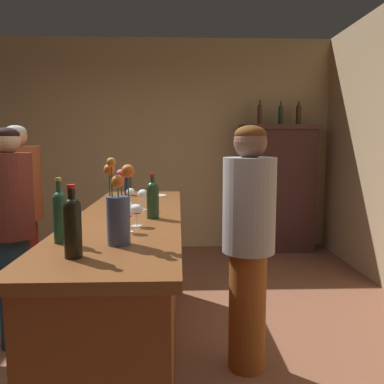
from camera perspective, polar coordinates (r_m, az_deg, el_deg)
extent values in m
plane|color=brown|center=(2.92, -13.87, -23.18)|extent=(7.83, 7.83, 0.00)
cube|color=tan|center=(5.56, -7.80, 6.63)|extent=(5.35, 0.12, 2.84)
cube|color=brown|center=(2.78, -8.83, -13.89)|extent=(0.60, 2.42, 0.94)
cube|color=brown|center=(2.64, -9.04, -3.83)|extent=(0.68, 2.52, 0.05)
cube|color=#3F2221|center=(5.45, 12.22, 0.47)|extent=(0.94, 0.33, 1.69)
cube|color=#442826|center=(5.42, 12.45, 9.06)|extent=(1.02, 0.39, 0.06)
cylinder|color=black|center=(1.72, -16.71, -5.55)|extent=(0.07, 0.07, 0.21)
sphere|color=black|center=(1.70, -16.84, -2.03)|extent=(0.07, 0.07, 0.07)
cylinder|color=black|center=(1.69, -16.89, -0.78)|extent=(0.03, 0.03, 0.08)
cylinder|color=red|center=(1.69, -16.94, 0.76)|extent=(0.03, 0.03, 0.02)
cylinder|color=#20381D|center=(2.50, -5.65, -1.61)|extent=(0.08, 0.08, 0.19)
sphere|color=#20381D|center=(2.49, -5.67, 0.56)|extent=(0.08, 0.08, 0.08)
cylinder|color=#20381D|center=(2.48, -5.68, 1.41)|extent=(0.03, 0.03, 0.07)
cylinder|color=#AB141C|center=(2.48, -5.70, 2.45)|extent=(0.03, 0.03, 0.02)
cylinder|color=#1E263F|center=(3.64, -9.18, 1.11)|extent=(0.07, 0.07, 0.19)
sphere|color=#1E263F|center=(3.63, -9.21, 2.64)|extent=(0.07, 0.07, 0.07)
cylinder|color=#1E263F|center=(3.63, -9.22, 3.19)|extent=(0.03, 0.03, 0.07)
cylinder|color=black|center=(3.62, -9.24, 3.87)|extent=(0.03, 0.03, 0.02)
cylinder|color=#224C31|center=(1.98, -18.31, -3.91)|extent=(0.06, 0.06, 0.21)
sphere|color=#224C31|center=(1.96, -18.43, -0.83)|extent=(0.06, 0.06, 0.06)
cylinder|color=#224C31|center=(1.96, -18.48, 0.33)|extent=(0.02, 0.02, 0.08)
cylinder|color=gold|center=(1.95, -18.53, 1.73)|extent=(0.03, 0.03, 0.02)
cylinder|color=white|center=(2.15, -9.26, -5.66)|extent=(0.07, 0.07, 0.00)
cylinder|color=white|center=(2.14, -9.28, -4.66)|extent=(0.01, 0.01, 0.07)
ellipsoid|color=white|center=(2.13, -9.32, -2.86)|extent=(0.07, 0.07, 0.06)
ellipsoid|color=maroon|center=(2.13, -9.31, -3.34)|extent=(0.06, 0.06, 0.03)
cylinder|color=white|center=(2.29, -7.96, -4.84)|extent=(0.07, 0.07, 0.00)
cylinder|color=white|center=(2.28, -7.98, -4.00)|extent=(0.01, 0.01, 0.06)
ellipsoid|color=white|center=(2.27, -8.00, -2.46)|extent=(0.07, 0.07, 0.06)
ellipsoid|color=maroon|center=(2.27, -8.00, -2.88)|extent=(0.06, 0.06, 0.02)
cylinder|color=white|center=(3.05, -8.74, -1.84)|extent=(0.07, 0.07, 0.00)
cylinder|color=white|center=(3.05, -8.75, -1.20)|extent=(0.01, 0.01, 0.07)
ellipsoid|color=white|center=(3.04, -8.78, -0.02)|extent=(0.07, 0.07, 0.06)
ellipsoid|color=#5E0920|center=(3.04, -8.77, -0.34)|extent=(0.06, 0.06, 0.02)
cylinder|color=white|center=(2.82, -7.02, -2.56)|extent=(0.06, 0.06, 0.00)
cylinder|color=white|center=(2.81, -7.03, -1.79)|extent=(0.01, 0.01, 0.07)
ellipsoid|color=white|center=(2.80, -7.05, -0.33)|extent=(0.08, 0.08, 0.07)
cylinder|color=#40496B|center=(1.88, -10.49, -4.06)|extent=(0.11, 0.11, 0.23)
cylinder|color=#38602D|center=(1.86, -9.10, -0.21)|extent=(0.01, 0.01, 0.21)
sphere|color=orange|center=(1.85, -9.17, 2.99)|extent=(0.06, 0.06, 0.06)
cylinder|color=#38602D|center=(1.89, -10.05, -0.38)|extent=(0.01, 0.01, 0.19)
sphere|color=#C25584|center=(1.88, -10.11, 2.48)|extent=(0.05, 0.05, 0.05)
cylinder|color=#38602D|center=(1.89, -11.70, -0.07)|extent=(0.01, 0.01, 0.21)
sphere|color=orange|center=(1.87, -11.78, 3.18)|extent=(0.05, 0.05, 0.05)
cylinder|color=#38602D|center=(1.84, -11.39, 0.33)|extent=(0.01, 0.01, 0.25)
sphere|color=orange|center=(1.83, -11.49, 4.22)|extent=(0.04, 0.04, 0.04)
cylinder|color=#38602D|center=(1.83, -10.51, -1.03)|extent=(0.01, 0.01, 0.16)
sphere|color=orange|center=(1.82, -10.57, 1.52)|extent=(0.06, 0.06, 0.06)
cylinder|color=white|center=(3.52, -5.13, -0.54)|extent=(0.18, 0.18, 0.01)
cylinder|color=#4C2C1B|center=(5.37, 9.68, 10.73)|extent=(0.06, 0.06, 0.24)
sphere|color=#4C2C1B|center=(5.38, 9.70, 11.98)|extent=(0.06, 0.06, 0.06)
cylinder|color=#4C2C1B|center=(5.38, 9.71, 12.37)|extent=(0.02, 0.02, 0.07)
cylinder|color=#AE1F1D|center=(5.38, 9.72, 12.84)|extent=(0.03, 0.03, 0.02)
cylinder|color=#1E351D|center=(5.43, 12.58, 10.55)|extent=(0.06, 0.06, 0.22)
sphere|color=#1E351D|center=(5.44, 12.62, 11.72)|extent=(0.06, 0.06, 0.06)
cylinder|color=#1E351D|center=(5.44, 12.63, 12.10)|extent=(0.02, 0.02, 0.07)
cylinder|color=red|center=(5.44, 12.64, 12.56)|extent=(0.02, 0.02, 0.02)
cylinder|color=#462B17|center=(5.49, 15.01, 10.48)|extent=(0.07, 0.07, 0.23)
sphere|color=#462B17|center=(5.50, 15.05, 11.67)|extent=(0.07, 0.07, 0.07)
cylinder|color=#462B17|center=(5.50, 15.06, 12.07)|extent=(0.03, 0.03, 0.08)
cylinder|color=gold|center=(5.51, 15.08, 12.56)|extent=(0.03, 0.03, 0.02)
cylinder|color=#20374D|center=(3.19, -23.99, -12.97)|extent=(0.22, 0.22, 0.80)
cylinder|color=maroon|center=(3.03, -24.66, -0.50)|extent=(0.31, 0.31, 0.59)
sphere|color=tan|center=(3.01, -25.03, 6.65)|extent=(0.18, 0.18, 0.18)
ellipsoid|color=black|center=(3.01, -25.07, 7.43)|extent=(0.17, 0.17, 0.10)
cylinder|color=maroon|center=(3.77, -23.07, -9.71)|extent=(0.27, 0.27, 0.81)
cylinder|color=brown|center=(3.64, -23.62, 1.17)|extent=(0.38, 0.38, 0.62)
sphere|color=tan|center=(3.62, -23.93, 7.32)|extent=(0.18, 0.18, 0.18)
ellipsoid|color=#ADADA2|center=(3.62, -23.97, 7.96)|extent=(0.17, 0.17, 0.10)
cylinder|color=brown|center=(2.69, 7.91, -16.46)|extent=(0.24, 0.24, 0.78)
cylinder|color=gray|center=(2.50, 8.18, -1.88)|extent=(0.33, 0.33, 0.59)
sphere|color=brown|center=(2.47, 8.34, 7.07)|extent=(0.21, 0.21, 0.21)
ellipsoid|color=#5A310F|center=(2.47, 8.36, 8.15)|extent=(0.20, 0.20, 0.11)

